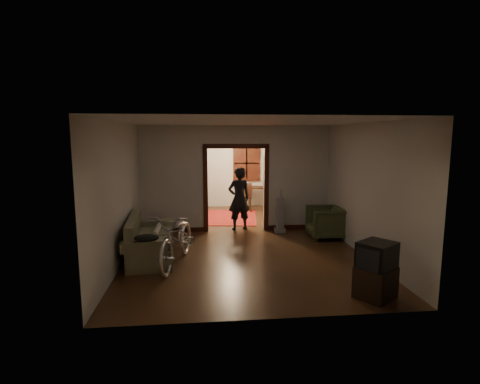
{
  "coord_description": "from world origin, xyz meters",
  "views": [
    {
      "loc": [
        -0.9,
        -9.07,
        2.53
      ],
      "look_at": [
        0.0,
        -0.3,
        1.2
      ],
      "focal_mm": 28.0,
      "sensor_mm": 36.0,
      "label": 1
    }
  ],
  "objects": [
    {
      "name": "globe",
      "position": [
        -1.22,
        3.75,
        1.94
      ],
      "size": [
        0.29,
        0.29,
        0.29
      ],
      "primitive_type": "sphere",
      "color": "#1E5972",
      "rests_on": "locker"
    },
    {
      "name": "far_window",
      "position": [
        0.7,
        4.21,
        1.55
      ],
      "size": [
        0.98,
        0.06,
        1.28
      ],
      "primitive_type": "cube",
      "color": "black",
      "rests_on": "wall_back"
    },
    {
      "name": "jacket",
      "position": [
        -1.93,
        -2.3,
        0.68
      ],
      "size": [
        0.45,
        0.34,
        0.13
      ],
      "primitive_type": "ellipsoid",
      "color": "black",
      "rests_on": "sofa"
    },
    {
      "name": "tv_stand",
      "position": [
        1.79,
        -3.73,
        0.25
      ],
      "size": [
        0.73,
        0.72,
        0.5
      ],
      "primitive_type": "cube",
      "rotation": [
        0.0,
        0.0,
        0.62
      ],
      "color": "black",
      "rests_on": "floor"
    },
    {
      "name": "locker",
      "position": [
        -1.22,
        3.75,
        0.87
      ],
      "size": [
        0.98,
        0.74,
        1.74
      ],
      "primitive_type": "cube",
      "rotation": [
        0.0,
        0.0,
        -0.34
      ],
      "color": "#1F3421",
      "rests_on": "floor"
    },
    {
      "name": "sofa",
      "position": [
        -1.98,
        -1.39,
        0.44
      ],
      "size": [
        1.01,
        1.97,
        0.88
      ],
      "primitive_type": "cube",
      "rotation": [
        0.0,
        0.0,
        0.08
      ],
      "color": "brown",
      "rests_on": "floor"
    },
    {
      "name": "chandelier",
      "position": [
        0.0,
        2.5,
        2.35
      ],
      "size": [
        0.24,
        0.24,
        0.24
      ],
      "primitive_type": "sphere",
      "color": "#FFE0A5",
      "rests_on": "ceiling"
    },
    {
      "name": "wall_left",
      "position": [
        -2.5,
        0.0,
        1.4
      ],
      "size": [
        0.02,
        8.5,
        2.8
      ],
      "primitive_type": "cube",
      "color": "beige",
      "rests_on": "floor"
    },
    {
      "name": "wall_back",
      "position": [
        0.0,
        4.25,
        1.4
      ],
      "size": [
        5.0,
        0.02,
        2.8
      ],
      "primitive_type": "cube",
      "color": "beige",
      "rests_on": "floor"
    },
    {
      "name": "partition_wall",
      "position": [
        0.0,
        0.75,
        1.4
      ],
      "size": [
        5.0,
        0.14,
        2.8
      ],
      "primitive_type": "cube",
      "color": "beige",
      "rests_on": "floor"
    },
    {
      "name": "door_casing",
      "position": [
        0.0,
        0.75,
        1.1
      ],
      "size": [
        1.74,
        0.2,
        2.32
      ],
      "primitive_type": "cube",
      "color": "#32130B",
      "rests_on": "floor"
    },
    {
      "name": "crt_tv",
      "position": [
        1.79,
        -3.73,
        0.68
      ],
      "size": [
        0.7,
        0.69,
        0.45
      ],
      "primitive_type": "cube",
      "rotation": [
        0.0,
        0.0,
        0.62
      ],
      "color": "black",
      "rests_on": "tv_stand"
    },
    {
      "name": "wall_right",
      "position": [
        2.5,
        0.0,
        1.4
      ],
      "size": [
        0.02,
        8.5,
        2.8
      ],
      "primitive_type": "cube",
      "color": "beige",
      "rests_on": "floor"
    },
    {
      "name": "vacuum",
      "position": [
        1.13,
        0.4,
        0.46
      ],
      "size": [
        0.33,
        0.3,
        0.92
      ],
      "primitive_type": "cube",
      "rotation": [
        0.0,
        0.0,
        -0.3
      ],
      "color": "gray",
      "rests_on": "floor"
    },
    {
      "name": "light_switch",
      "position": [
        1.05,
        0.68,
        1.25
      ],
      "size": [
        0.08,
        0.01,
        0.12
      ],
      "primitive_type": "cube",
      "color": "silver",
      "rests_on": "partition_wall"
    },
    {
      "name": "rolled_paper",
      "position": [
        -1.88,
        -1.09,
        0.53
      ],
      "size": [
        0.11,
        0.86,
        0.11
      ],
      "primitive_type": "cylinder",
      "rotation": [
        1.57,
        0.0,
        0.0
      ],
      "color": "beige",
      "rests_on": "sofa"
    },
    {
      "name": "desk_chair",
      "position": [
        0.51,
        3.22,
        0.49
      ],
      "size": [
        0.47,
        0.47,
        0.99
      ],
      "primitive_type": "cube",
      "rotation": [
        0.0,
        0.0,
        -0.07
      ],
      "color": "black",
      "rests_on": "floor"
    },
    {
      "name": "person",
      "position": [
        0.09,
        0.79,
        0.85
      ],
      "size": [
        0.7,
        0.55,
        1.7
      ],
      "primitive_type": "imported",
      "rotation": [
        0.0,
        0.0,
        3.39
      ],
      "color": "black",
      "rests_on": "floor"
    },
    {
      "name": "armchair",
      "position": [
        2.15,
        -0.25,
        0.4
      ],
      "size": [
        0.92,
        0.9,
        0.8
      ],
      "primitive_type": "imported",
      "rotation": [
        0.0,
        0.0,
        -1.63
      ],
      "color": "#3E4728",
      "rests_on": "floor"
    },
    {
      "name": "ceiling",
      "position": [
        0.0,
        0.0,
        2.8
      ],
      "size": [
        5.0,
        8.5,
        0.01
      ],
      "primitive_type": "cube",
      "color": "white",
      "rests_on": "floor"
    },
    {
      "name": "oriental_rug",
      "position": [
        -0.11,
        2.34,
        0.01
      ],
      "size": [
        2.02,
        2.49,
        0.02
      ],
      "primitive_type": "cube",
      "rotation": [
        0.0,
        0.0,
        -0.13
      ],
      "color": "maroon",
      "rests_on": "floor"
    },
    {
      "name": "bicycle",
      "position": [
        -1.4,
        -1.84,
        0.54
      ],
      "size": [
        1.13,
        2.15,
        1.08
      ],
      "primitive_type": "imported",
      "rotation": [
        0.0,
        0.0,
        -0.21
      ],
      "color": "silver",
      "rests_on": "floor"
    },
    {
      "name": "desk",
      "position": [
        1.04,
        3.8,
        0.37
      ],
      "size": [
        1.11,
        0.82,
        0.74
      ],
      "primitive_type": "cube",
      "rotation": [
        0.0,
        0.0,
        -0.3
      ],
      "color": "black",
      "rests_on": "floor"
    },
    {
      "name": "floor",
      "position": [
        0.0,
        0.0,
        0.0
      ],
      "size": [
        5.0,
        8.5,
        0.01
      ],
      "primitive_type": "cube",
      "color": "#321D10",
      "rests_on": "ground"
    }
  ]
}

